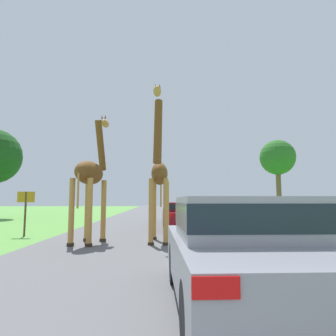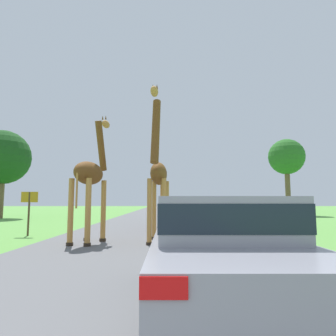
{
  "view_description": "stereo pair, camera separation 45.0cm",
  "coord_description": "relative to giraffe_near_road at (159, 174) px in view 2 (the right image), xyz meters",
  "views": [
    {
      "loc": [
        0.24,
        0.63,
        1.46
      ],
      "look_at": [
        0.66,
        11.36,
        2.63
      ],
      "focal_mm": 32.0,
      "sensor_mm": 36.0,
      "label": 1
    },
    {
      "loc": [
        0.69,
        0.62,
        1.46
      ],
      "look_at": [
        0.66,
        11.36,
        2.63
      ],
      "focal_mm": 32.0,
      "sensor_mm": 36.0,
      "label": 2
    }
  ],
  "objects": [
    {
      "name": "tree_right_cluster",
      "position": [
        12.53,
        19.85,
        3.45
      ],
      "size": [
        3.63,
        3.63,
        7.76
      ],
      "color": "brown",
      "rests_on": "ground"
    },
    {
      "name": "giraffe_companion",
      "position": [
        -2.41,
        -0.04,
        -0.13
      ],
      "size": [
        1.08,
        2.53,
        4.82
      ],
      "rotation": [
        0.0,
        0.0,
        -0.2
      ],
      "color": "#B77F3D",
      "rests_on": "ground"
    },
    {
      "name": "sign_post",
      "position": [
        -5.5,
        2.09,
        -1.13
      ],
      "size": [
        0.7,
        0.08,
        1.82
      ],
      "color": "#4C3823",
      "rests_on": "ground"
    },
    {
      "name": "road",
      "position": [
        -0.35,
        18.81,
        -2.4
      ],
      "size": [
        7.79,
        120.0,
        0.0
      ],
      "color": "#5B5B5E",
      "rests_on": "ground"
    },
    {
      "name": "tree_centre_back",
      "position": [
        -13.58,
        14.33,
        2.65
      ],
      "size": [
        4.54,
        4.54,
        7.36
      ],
      "color": "brown",
      "rests_on": "ground"
    },
    {
      "name": "car_queue_left",
      "position": [
        1.31,
        10.35,
        -1.68
      ],
      "size": [
        1.82,
        4.44,
        1.34
      ],
      "color": "#144C28",
      "rests_on": "ground"
    },
    {
      "name": "car_lead_maroon",
      "position": [
        1.09,
        -6.32,
        -1.6
      ],
      "size": [
        1.91,
        4.16,
        1.51
      ],
      "color": "gray",
      "rests_on": "ground"
    },
    {
      "name": "car_queue_right",
      "position": [
        1.27,
        4.92,
        -1.66
      ],
      "size": [
        2.0,
        4.77,
        1.36
      ],
      "color": "maroon",
      "rests_on": "ground"
    },
    {
      "name": "giraffe_near_road",
      "position": [
        0.0,
        0.0,
        0.0
      ],
      "size": [
        0.79,
        2.93,
        5.2
      ],
      "rotation": [
        0.0,
        0.0,
        3.08
      ],
      "color": "#B77F3D",
      "rests_on": "ground"
    }
  ]
}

